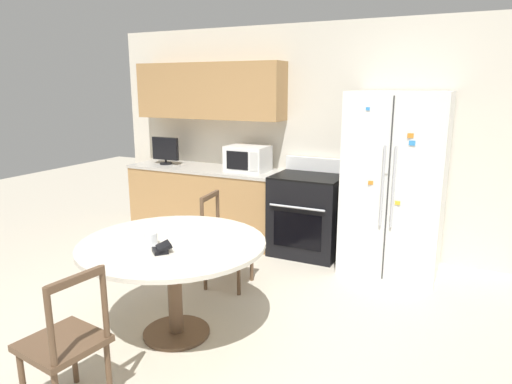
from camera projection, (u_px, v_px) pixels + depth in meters
ground_plane at (182, 345)px, 3.43m from camera, size 14.00×14.00×0.00m
back_wall at (281, 125)px, 5.51m from camera, size 5.20×0.44×2.60m
kitchen_counter at (206, 202)px, 5.85m from camera, size 2.00×0.64×0.90m
refrigerator at (395, 184)px, 4.66m from camera, size 0.95×0.80×1.85m
oven_range at (308, 214)px, 5.23m from camera, size 0.77×0.68×1.08m
microwave at (248, 159)px, 5.46m from camera, size 0.49×0.38×0.31m
countertop_tv at (165, 150)px, 5.93m from camera, size 0.38×0.16×0.35m
dining_table at (173, 257)px, 3.44m from camera, size 1.40×1.40×0.77m
dining_chair_far at (226, 242)px, 4.39m from camera, size 0.46×0.46×0.90m
dining_chair_near at (66, 344)px, 2.66m from camera, size 0.47×0.47×0.90m
candle_glass at (151, 240)px, 3.33m from camera, size 0.09×0.09×0.09m
wallet at (162, 249)px, 3.19m from camera, size 0.17×0.17×0.07m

